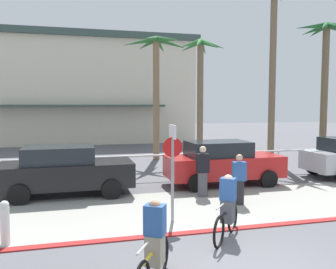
# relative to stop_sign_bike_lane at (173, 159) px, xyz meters

# --- Properties ---
(ground_plane) EXTENTS (80.00, 80.00, 0.00)m
(ground_plane) POSITION_rel_stop_sign_bike_lane_xyz_m (0.66, 6.88, -1.68)
(ground_plane) COLOR #5B5B60
(sidewalk_strip) EXTENTS (44.00, 4.00, 0.02)m
(sidewalk_strip) POSITION_rel_stop_sign_bike_lane_xyz_m (0.66, 1.08, -1.67)
(sidewalk_strip) COLOR #9E9E93
(sidewalk_strip) RESTS_ON ground
(curb_paint) EXTENTS (44.00, 0.24, 0.03)m
(curb_paint) POSITION_rel_stop_sign_bike_lane_xyz_m (0.66, -0.92, -1.66)
(curb_paint) COLOR maroon
(curb_paint) RESTS_ON ground
(building_backdrop) EXTENTS (19.39, 9.82, 8.65)m
(building_backdrop) POSITION_rel_stop_sign_bike_lane_xyz_m (-2.29, 23.08, 2.67)
(building_backdrop) COLOR beige
(building_backdrop) RESTS_ON ground
(rail_fence) EXTENTS (25.52, 0.08, 1.04)m
(rail_fence) POSITION_rel_stop_sign_bike_lane_xyz_m (0.66, 5.38, -0.84)
(rail_fence) COLOR white
(rail_fence) RESTS_ON ground
(stop_sign_bike_lane) EXTENTS (0.52, 0.56, 2.56)m
(stop_sign_bike_lane) POSITION_rel_stop_sign_bike_lane_xyz_m (0.00, 0.00, 0.00)
(stop_sign_bike_lane) COLOR gray
(stop_sign_bike_lane) RESTS_ON ground
(bollard_3) EXTENTS (0.20, 0.20, 1.00)m
(bollard_3) POSITION_rel_stop_sign_bike_lane_xyz_m (-3.96, -0.61, -1.16)
(bollard_3) COLOR white
(bollard_3) RESTS_ON ground
(palm_tree_3) EXTENTS (3.72, 3.25, 6.85)m
(palm_tree_3) POSITION_rel_stop_sign_bike_lane_xyz_m (1.99, 10.69, 3.43)
(palm_tree_3) COLOR #846B4C
(palm_tree_3) RESTS_ON ground
(palm_tree_4) EXTENTS (2.80, 3.01, 6.84)m
(palm_tree_4) POSITION_rel_stop_sign_bike_lane_xyz_m (4.64, 10.83, 3.28)
(palm_tree_4) COLOR #756047
(palm_tree_4) RESTS_ON ground
(palm_tree_5) EXTENTS (3.23, 3.14, 9.53)m
(palm_tree_5) POSITION_rel_stop_sign_bike_lane_xyz_m (8.05, 8.74, 5.31)
(palm_tree_5) COLOR #756047
(palm_tree_5) RESTS_ON ground
(palm_tree_6) EXTENTS (3.13, 2.91, 7.38)m
(palm_tree_6) POSITION_rel_stop_sign_bike_lane_xyz_m (10.33, 7.46, 3.90)
(palm_tree_6) COLOR brown
(palm_tree_6) RESTS_ON ground
(car_black_1) EXTENTS (4.40, 2.02, 1.69)m
(car_black_1) POSITION_rel_stop_sign_bike_lane_xyz_m (-2.79, 3.57, -0.81)
(car_black_1) COLOR black
(car_black_1) RESTS_ON ground
(car_red_2) EXTENTS (4.40, 2.02, 1.69)m
(car_red_2) POSITION_rel_stop_sign_bike_lane_xyz_m (3.01, 3.76, -0.81)
(car_red_2) COLOR red
(car_red_2) RESTS_ON ground
(cyclist_black_0) EXTENTS (1.22, 1.43, 1.50)m
(cyclist_black_0) POSITION_rel_stop_sign_bike_lane_xyz_m (0.94, -1.38, -0.98)
(cyclist_black_0) COLOR black
(cyclist_black_0) RESTS_ON ground
(cyclist_yellow_1) EXTENTS (0.97, 1.60, 1.50)m
(cyclist_yellow_1) POSITION_rel_stop_sign_bike_lane_xyz_m (-1.18, -3.13, -0.98)
(cyclist_yellow_1) COLOR black
(cyclist_yellow_1) RESTS_ON ground
(pedestrian_0) EXTENTS (0.44, 0.37, 1.57)m
(pedestrian_0) POSITION_rel_stop_sign_bike_lane_xyz_m (2.41, 1.06, -0.96)
(pedestrian_0) COLOR #232326
(pedestrian_0) RESTS_ON ground
(pedestrian_1) EXTENTS (0.41, 0.33, 1.71)m
(pedestrian_1) POSITION_rel_stop_sign_bike_lane_xyz_m (1.66, 2.25, -0.89)
(pedestrian_1) COLOR #4C4C51
(pedestrian_1) RESTS_ON ground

